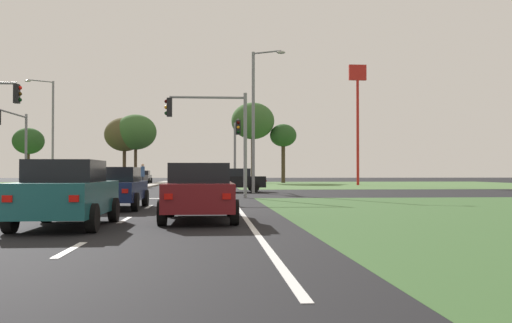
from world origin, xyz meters
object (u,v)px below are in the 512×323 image
at_px(treeline_fifth, 283,136).
at_px(traffic_signal_near_right, 215,126).
at_px(fastfood_pole_sign, 358,98).
at_px(treeline_second, 28,141).
at_px(car_black_third, 233,180).
at_px(car_teal_near, 67,193).
at_px(traffic_signal_far_left, 16,135).
at_px(traffic_signal_far_right, 236,141).
at_px(pedestrian_at_median, 143,172).
at_px(car_navy_sixth, 116,187).
at_px(treeline_third, 124,135).
at_px(car_grey_fourth, 142,177).
at_px(treeline_sixth, 253,121).
at_px(car_red_fifth, 123,178).
at_px(treeline_fourth, 136,132).
at_px(street_lamp_third, 50,127).
at_px(car_maroon_second, 200,191).
at_px(street_lamp_second, 256,114).

bearing_deg(treeline_fifth, traffic_signal_near_right, -101.95).
relative_size(fastfood_pole_sign, treeline_second, 1.84).
height_order(car_black_third, treeline_second, treeline_second).
xyz_separation_m(treeline_second, treeline_fifth, (31.31, -0.72, 0.72)).
distance_m(car_teal_near, car_black_third, 24.31).
height_order(traffic_signal_far_left, fastfood_pole_sign, fastfood_pole_sign).
relative_size(traffic_signal_far_right, treeline_fifth, 0.76).
bearing_deg(traffic_signal_near_right, pedestrian_at_median, 107.58).
bearing_deg(pedestrian_at_median, fastfood_pole_sign, -81.57).
distance_m(pedestrian_at_median, treeline_fifth, 27.20).
xyz_separation_m(car_black_third, car_navy_sixth, (-4.87, -17.01, -0.03)).
distance_m(treeline_third, treeline_fifth, 20.15).
height_order(car_grey_fourth, treeline_sixth, treeline_sixth).
xyz_separation_m(car_teal_near, car_red_fifth, (-4.61, 38.14, -0.03)).
height_order(pedestrian_at_median, treeline_fourth, treeline_fourth).
height_order(street_lamp_third, treeline_sixth, treeline_sixth).
xyz_separation_m(car_navy_sixth, treeline_third, (-7.64, 52.05, 5.33)).
distance_m(car_black_third, traffic_signal_near_right, 9.23).
height_order(car_navy_sixth, treeline_fourth, treeline_fourth).
height_order(treeline_third, treeline_fourth, treeline_fourth).
bearing_deg(car_teal_near, street_lamp_third, 106.13).
distance_m(traffic_signal_far_right, treeline_fifth, 31.13).
bearing_deg(car_maroon_second, traffic_signal_far_right, 85.26).
bearing_deg(traffic_signal_far_right, treeline_second, 127.94).
relative_size(car_red_fifth, fastfood_pole_sign, 0.37).
height_order(car_teal_near, street_lamp_third, street_lamp_third).
bearing_deg(treeline_fourth, street_lamp_third, -103.93).
xyz_separation_m(car_red_fifth, treeline_fourth, (-1.56, 20.28, 5.60)).
relative_size(car_maroon_second, traffic_signal_near_right, 0.82).
xyz_separation_m(car_black_third, traffic_signal_far_left, (-14.91, 2.37, 3.10)).
bearing_deg(car_maroon_second, car_black_third, 85.50).
relative_size(car_teal_near, car_red_fifth, 0.92).
bearing_deg(car_grey_fourth, traffic_signal_far_right, 109.47).
relative_size(treeline_second, treeline_third, 0.82).
height_order(car_black_third, treeline_third, treeline_third).
relative_size(traffic_signal_near_right, treeline_sixth, 0.54).
distance_m(car_maroon_second, treeline_fifth, 55.77).
height_order(car_maroon_second, treeline_third, treeline_third).
relative_size(car_grey_fourth, treeline_fourth, 0.48).
bearing_deg(treeline_fourth, car_teal_near, -83.97).
bearing_deg(street_lamp_third, treeline_second, 112.74).
height_order(fastfood_pole_sign, treeline_third, fastfood_pole_sign).
distance_m(car_maroon_second, street_lamp_second, 20.93).
relative_size(car_maroon_second, treeline_sixth, 0.45).
bearing_deg(car_grey_fourth, traffic_signal_far_left, 79.67).
bearing_deg(treeline_third, pedestrian_at_median, -77.96).
distance_m(treeline_third, treeline_sixth, 16.47).
xyz_separation_m(car_grey_fourth, traffic_signal_far_right, (10.03, -28.37, 2.76)).
xyz_separation_m(car_teal_near, car_navy_sixth, (0.01, 6.81, -0.05)).
relative_size(car_maroon_second, traffic_signal_far_left, 0.77).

